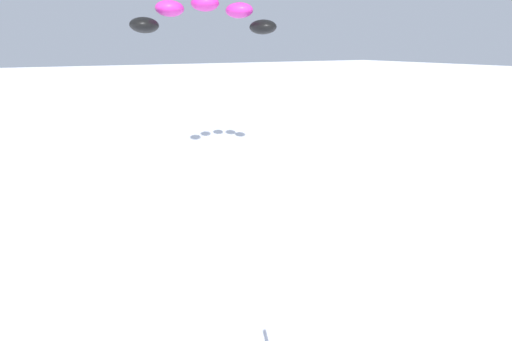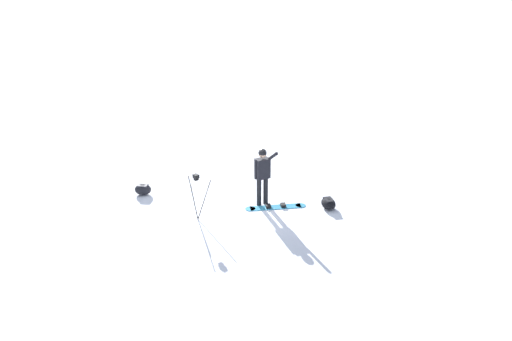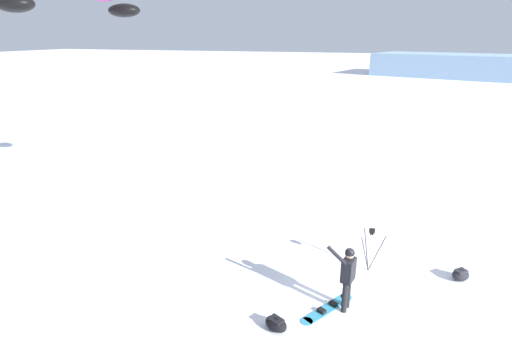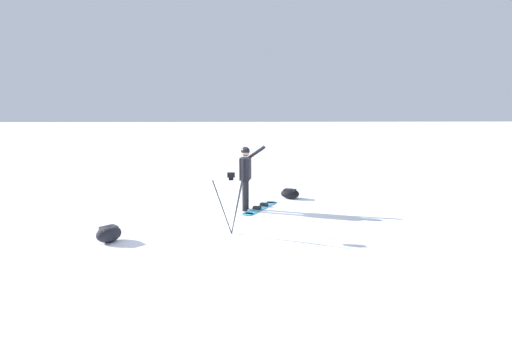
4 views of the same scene
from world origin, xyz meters
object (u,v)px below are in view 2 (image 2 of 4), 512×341
Objects in this scene: snowboarder at (263,171)px; gear_bag_small at (328,203)px; camera_tripod at (197,188)px; snowboard at (276,207)px; gear_bag_large at (143,189)px.

gear_bag_small is (1.27, -1.44, -0.90)m from snowboarder.
snowboard is at bearing -21.30° from camera_tripod.
snowboard is at bearing 137.52° from gear_bag_small.
snowboard is 2.48× the size of gear_bag_large.
snowboarder is 1.30× the size of camera_tripod.
snowboarder reaches higher than gear_bag_small.
camera_tripod is (0.31, -2.49, 0.78)m from gear_bag_large.
camera_tripod is 3.86m from gear_bag_small.
gear_bag_large reaches higher than snowboard.
camera_tripod is 1.94× the size of gear_bag_small.
gear_bag_large reaches higher than gear_bag_small.
camera_tripod reaches higher than gear_bag_small.
snowboard is at bearing -70.00° from snowboarder.
snowboarder reaches higher than gear_bag_large.
snowboarder reaches higher than snowboard.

